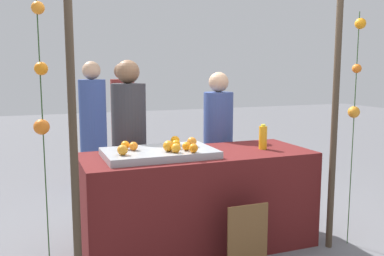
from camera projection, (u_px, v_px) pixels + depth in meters
ground_plane at (198, 246)px, 3.80m from camera, size 24.00×24.00×0.00m
stall_counter at (198, 200)px, 3.74m from camera, size 2.02×0.80×0.86m
orange_tray at (159, 153)px, 3.52m from camera, size 0.92×0.56×0.06m
orange_0 at (125, 145)px, 3.51m from camera, size 0.07×0.07×0.07m
orange_1 at (123, 150)px, 3.28m from camera, size 0.08×0.08×0.08m
orange_2 at (175, 140)px, 3.72m from camera, size 0.08×0.08×0.08m
orange_3 at (192, 142)px, 3.65m from camera, size 0.08×0.08×0.08m
orange_4 at (133, 146)px, 3.47m from camera, size 0.07×0.07×0.07m
orange_5 at (169, 146)px, 3.42m from camera, size 0.09×0.09×0.09m
orange_6 at (186, 146)px, 3.46m from camera, size 0.07×0.07×0.07m
orange_7 at (176, 144)px, 3.55m from camera, size 0.07×0.07×0.07m
orange_8 at (176, 148)px, 3.38m from camera, size 0.08×0.08×0.08m
orange_9 at (193, 148)px, 3.38m from camera, size 0.07×0.07×0.07m
juice_bottle at (263, 137)px, 3.84m from camera, size 0.07×0.07×0.23m
chalkboard_sign at (247, 240)px, 3.25m from camera, size 0.34×0.03×0.57m
vendor_left at (130, 152)px, 4.13m from camera, size 0.33×0.33×1.67m
vendor_right at (218, 150)px, 4.48m from camera, size 0.31×0.31×1.55m
crowd_person_0 at (93, 133)px, 5.31m from camera, size 0.34×0.34×1.68m
crowd_person_1 at (123, 126)px, 5.95m from camera, size 0.33×0.33×1.66m
canopy_post_left at (73, 132)px, 2.84m from camera, size 0.06×0.06×2.33m
canopy_post_right at (335, 118)px, 3.62m from camera, size 0.06×0.06×2.33m
garland_strand_left at (41, 86)px, 2.71m from camera, size 0.11×0.11×2.07m
garland_strand_right at (356, 77)px, 3.64m from camera, size 0.10×0.12×2.07m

